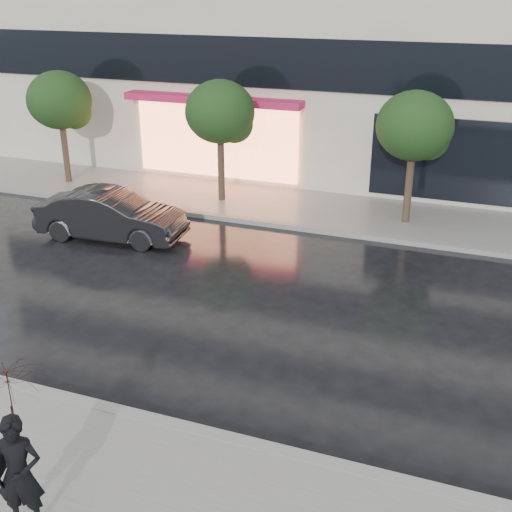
% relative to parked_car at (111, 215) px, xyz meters
% --- Properties ---
extents(ground, '(120.00, 120.00, 0.00)m').
position_rel_parked_car_xyz_m(ground, '(4.67, -6.00, -0.69)').
color(ground, black).
rests_on(ground, ground).
extents(sidewalk_near, '(60.00, 4.50, 0.12)m').
position_rel_parked_car_xyz_m(sidewalk_near, '(4.67, -9.25, -0.63)').
color(sidewalk_near, slate).
rests_on(sidewalk_near, ground).
extents(sidewalk_far, '(60.00, 3.50, 0.12)m').
position_rel_parked_car_xyz_m(sidewalk_far, '(4.67, 4.25, -0.63)').
color(sidewalk_far, slate).
rests_on(sidewalk_far, ground).
extents(curb_near, '(60.00, 0.25, 0.14)m').
position_rel_parked_car_xyz_m(curb_near, '(4.67, -7.00, -0.62)').
color(curb_near, gray).
rests_on(curb_near, ground).
extents(curb_far, '(60.00, 0.25, 0.14)m').
position_rel_parked_car_xyz_m(curb_far, '(4.67, 2.50, -0.62)').
color(curb_far, gray).
rests_on(curb_far, ground).
extents(tree_far_west, '(2.20, 2.20, 3.99)m').
position_rel_parked_car_xyz_m(tree_far_west, '(-4.27, 4.03, 2.23)').
color(tree_far_west, '#33261C').
rests_on(tree_far_west, ground).
extents(tree_mid_west, '(2.20, 2.20, 3.99)m').
position_rel_parked_car_xyz_m(tree_mid_west, '(1.73, 4.03, 2.23)').
color(tree_mid_west, '#33261C').
rests_on(tree_mid_west, ground).
extents(tree_mid_east, '(2.20, 2.20, 3.99)m').
position_rel_parked_car_xyz_m(tree_mid_east, '(7.73, 4.03, 2.23)').
color(tree_mid_east, '#33261C').
rests_on(tree_mid_east, ground).
extents(parked_car, '(4.31, 1.80, 1.39)m').
position_rel_parked_car_xyz_m(parked_car, '(0.00, 0.00, 0.00)').
color(parked_car, black).
rests_on(parked_car, ground).
extents(pedestrian_with_umbrella, '(1.27, 1.28, 2.45)m').
position_rel_parked_car_xyz_m(pedestrian_with_umbrella, '(4.72, -9.55, 1.05)').
color(pedestrian_with_umbrella, black).
rests_on(pedestrian_with_umbrella, sidewalk_near).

